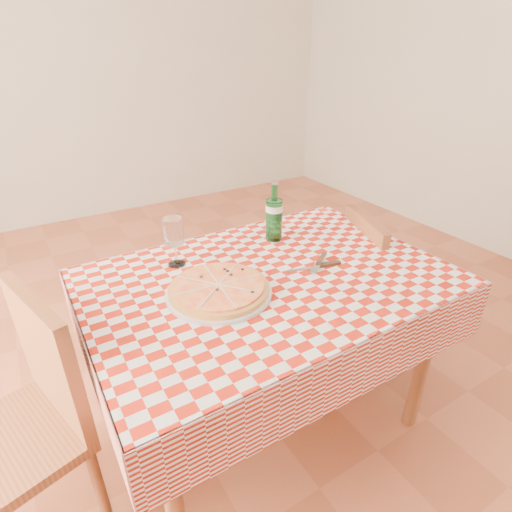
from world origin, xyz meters
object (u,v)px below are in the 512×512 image
(dining_table, at_px, (269,298))
(pizza_plate, at_px, (219,288))
(chair_far, at_px, (28,414))
(wine_glass, at_px, (175,242))
(chair_near, at_px, (375,284))
(water_bottle, at_px, (274,211))

(dining_table, height_order, pizza_plate, pizza_plate)
(chair_far, height_order, wine_glass, wine_glass)
(dining_table, relative_size, chair_near, 1.46)
(pizza_plate, bearing_deg, wine_glass, 99.67)
(pizza_plate, height_order, wine_glass, wine_glass)
(pizza_plate, xyz_separation_m, water_bottle, (0.40, 0.27, 0.11))
(dining_table, bearing_deg, pizza_plate, -176.55)
(chair_far, distance_m, wine_glass, 0.72)
(pizza_plate, distance_m, wine_glass, 0.28)
(chair_near, height_order, chair_far, chair_far)
(water_bottle, bearing_deg, wine_glass, 179.70)
(water_bottle, xyz_separation_m, wine_glass, (-0.44, 0.00, -0.03))
(wine_glass, bearing_deg, chair_near, -11.44)
(pizza_plate, relative_size, wine_glass, 1.89)
(water_bottle, height_order, wine_glass, water_bottle)
(water_bottle, bearing_deg, chair_far, -168.47)
(dining_table, height_order, chair_far, chair_far)
(dining_table, xyz_separation_m, chair_near, (0.67, 0.07, -0.19))
(pizza_plate, bearing_deg, dining_table, 3.45)
(dining_table, bearing_deg, wine_glass, 135.06)
(pizza_plate, bearing_deg, water_bottle, 33.79)
(wine_glass, bearing_deg, chair_far, -160.12)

